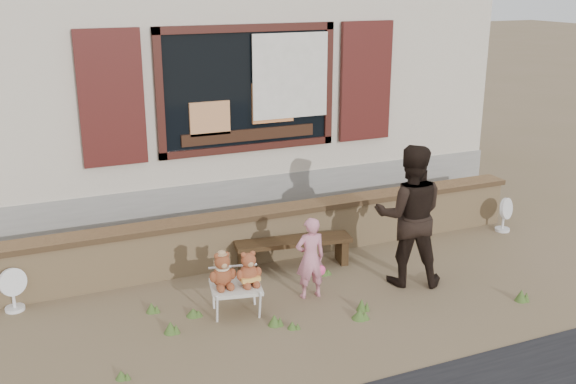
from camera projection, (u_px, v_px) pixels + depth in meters
name	position (u px, v px, depth m)	size (l,w,h in m)	color
ground	(308.00, 287.00, 7.92)	(80.00, 80.00, 0.00)	brown
shopfront	(196.00, 70.00, 11.24)	(8.04, 5.13, 4.00)	gray
brick_wall	(276.00, 232.00, 8.69)	(7.10, 0.36, 0.67)	tan
bench	(293.00, 247.00, 8.38)	(1.49, 0.53, 0.37)	black
folding_chair	(236.00, 288.00, 7.22)	(0.62, 0.57, 0.33)	beige
teddy_bear_left	(222.00, 269.00, 7.13)	(0.29, 0.25, 0.40)	brown
teddy_bear_right	(248.00, 268.00, 7.18)	(0.28, 0.24, 0.39)	brown
child	(310.00, 258.00, 7.55)	(0.35, 0.23, 0.96)	pink
adult	(409.00, 215.00, 7.81)	(0.82, 0.64, 1.69)	black
fan_left	(12.00, 289.00, 7.30)	(0.32, 0.22, 0.50)	white
fan_right	(504.00, 214.00, 9.61)	(0.32, 0.21, 0.50)	silver
grass_tufts	(296.00, 310.00, 7.26)	(4.53, 1.69, 0.14)	#405E25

